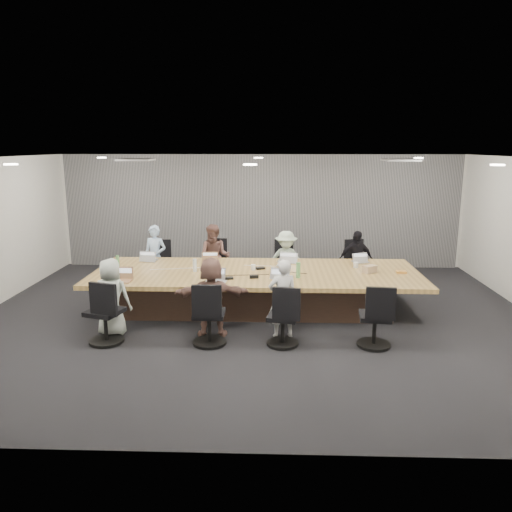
{
  "coord_description": "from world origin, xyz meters",
  "views": [
    {
      "loc": [
        0.31,
        -8.44,
        3.02
      ],
      "look_at": [
        0.0,
        0.4,
        1.05
      ],
      "focal_mm": 35.0,
      "sensor_mm": 36.0,
      "label": 1
    }
  ],
  "objects_px": {
    "person_3": "(356,261)",
    "person_5": "(212,297)",
    "bottle_clear": "(195,265)",
    "laptop_2": "(287,261)",
    "laptop_5": "(215,282)",
    "chair_6": "(283,321)",
    "chair_4": "(105,317)",
    "laptop_1": "(212,261)",
    "laptop_4": "(121,281)",
    "person_6": "(283,299)",
    "conference_table": "(256,289)",
    "chair_3": "(353,268)",
    "chair_7": "(375,321)",
    "laptop_3": "(360,262)",
    "chair_2": "(285,268)",
    "person_4": "(111,297)",
    "laptop_0": "(149,260)",
    "chair_5": "(209,319)",
    "mug_brown": "(111,270)",
    "chair_1": "(217,267)",
    "laptop_6": "(282,283)",
    "canvas_bag": "(370,269)",
    "chair_0": "(160,268)",
    "person_0": "(155,257)",
    "stapler": "(254,277)",
    "snack_packet": "(401,272)",
    "bottle_green_left": "(118,261)",
    "bottle_green_right": "(298,270)",
    "person_1": "(215,257)"
  },
  "relations": [
    {
      "from": "person_3",
      "to": "person_5",
      "type": "xyz_separation_m",
      "value": [
        -2.72,
        -2.7,
        0.01
      ]
    },
    {
      "from": "person_3",
      "to": "bottle_clear",
      "type": "distance_m",
      "value": 3.49
    },
    {
      "from": "laptop_2",
      "to": "laptop_5",
      "type": "bearing_deg",
      "value": 62.61
    },
    {
      "from": "chair_6",
      "to": "laptop_5",
      "type": "height_order",
      "value": "chair_6"
    },
    {
      "from": "chair_4",
      "to": "laptop_1",
      "type": "distance_m",
      "value": 2.86
    },
    {
      "from": "laptop_4",
      "to": "laptop_1",
      "type": "bearing_deg",
      "value": 50.7
    },
    {
      "from": "laptop_5",
      "to": "person_6",
      "type": "relative_size",
      "value": 0.28
    },
    {
      "from": "conference_table",
      "to": "chair_3",
      "type": "distance_m",
      "value": 2.66
    },
    {
      "from": "person_3",
      "to": "person_6",
      "type": "bearing_deg",
      "value": -128.74
    },
    {
      "from": "chair_7",
      "to": "laptop_3",
      "type": "xyz_separation_m",
      "value": [
        0.19,
        2.5,
        0.35
      ]
    },
    {
      "from": "chair_2",
      "to": "laptop_1",
      "type": "height_order",
      "value": "chair_2"
    },
    {
      "from": "person_4",
      "to": "laptop_5",
      "type": "relative_size",
      "value": 3.55
    },
    {
      "from": "chair_7",
      "to": "laptop_1",
      "type": "xyz_separation_m",
      "value": [
        -2.79,
        2.5,
        0.35
      ]
    },
    {
      "from": "chair_6",
      "to": "laptop_0",
      "type": "xyz_separation_m",
      "value": [
        -2.67,
        2.5,
        0.36
      ]
    },
    {
      "from": "laptop_1",
      "to": "chair_5",
      "type": "bearing_deg",
      "value": 92.33
    },
    {
      "from": "mug_brown",
      "to": "person_4",
      "type": "bearing_deg",
      "value": -72.02
    },
    {
      "from": "chair_6",
      "to": "mug_brown",
      "type": "bearing_deg",
      "value": 165.99
    },
    {
      "from": "person_5",
      "to": "person_6",
      "type": "distance_m",
      "value": 1.13
    },
    {
      "from": "chair_2",
      "to": "chair_3",
      "type": "relative_size",
      "value": 0.98
    },
    {
      "from": "chair_1",
      "to": "laptop_6",
      "type": "xyz_separation_m",
      "value": [
        1.39,
        -2.5,
        0.35
      ]
    },
    {
      "from": "chair_3",
      "to": "person_5",
      "type": "height_order",
      "value": "person_5"
    },
    {
      "from": "laptop_5",
      "to": "mug_brown",
      "type": "xyz_separation_m",
      "value": [
        -1.98,
        0.58,
        0.04
      ]
    },
    {
      "from": "canvas_bag",
      "to": "chair_0",
      "type": "bearing_deg",
      "value": 157.98
    },
    {
      "from": "chair_7",
      "to": "conference_table",
      "type": "bearing_deg",
      "value": 143.66
    },
    {
      "from": "laptop_2",
      "to": "person_0",
      "type": "bearing_deg",
      "value": -0.56
    },
    {
      "from": "chair_5",
      "to": "laptop_2",
      "type": "distance_m",
      "value": 2.82
    },
    {
      "from": "chair_1",
      "to": "laptop_0",
      "type": "bearing_deg",
      "value": 35.9
    },
    {
      "from": "stapler",
      "to": "chair_7",
      "type": "bearing_deg",
      "value": -46.59
    },
    {
      "from": "laptop_2",
      "to": "laptop_6",
      "type": "height_order",
      "value": "same"
    },
    {
      "from": "laptop_2",
      "to": "canvas_bag",
      "type": "distance_m",
      "value": 1.71
    },
    {
      "from": "chair_7",
      "to": "chair_3",
      "type": "bearing_deg",
      "value": 92.87
    },
    {
      "from": "chair_7",
      "to": "chair_4",
      "type": "bearing_deg",
      "value": -173.98
    },
    {
      "from": "chair_2",
      "to": "snack_packet",
      "type": "bearing_deg",
      "value": 148.9
    },
    {
      "from": "chair_0",
      "to": "chair_3",
      "type": "relative_size",
      "value": 0.91
    },
    {
      "from": "conference_table",
      "to": "mug_brown",
      "type": "relative_size",
      "value": 55.56
    },
    {
      "from": "chair_0",
      "to": "canvas_bag",
      "type": "relative_size",
      "value": 2.94
    },
    {
      "from": "laptop_0",
      "to": "person_5",
      "type": "relative_size",
      "value": 0.25
    },
    {
      "from": "chair_3",
      "to": "laptop_3",
      "type": "bearing_deg",
      "value": 78.93
    },
    {
      "from": "chair_6",
      "to": "person_0",
      "type": "bearing_deg",
      "value": 142.53
    },
    {
      "from": "chair_0",
      "to": "bottle_green_left",
      "type": "xyz_separation_m",
      "value": [
        -0.45,
        -1.5,
        0.5
      ]
    },
    {
      "from": "snack_packet",
      "to": "person_4",
      "type": "bearing_deg",
      "value": -165.18
    },
    {
      "from": "chair_2",
      "to": "person_5",
      "type": "xyz_separation_m",
      "value": [
        -1.25,
        -3.05,
        0.27
      ]
    },
    {
      "from": "bottle_green_left",
      "to": "bottle_green_right",
      "type": "distance_m",
      "value": 3.46
    },
    {
      "from": "laptop_5",
      "to": "bottle_clear",
      "type": "relative_size",
      "value": 1.52
    },
    {
      "from": "laptop_3",
      "to": "person_6",
      "type": "bearing_deg",
      "value": 40.25
    },
    {
      "from": "person_3",
      "to": "stapler",
      "type": "xyz_separation_m",
      "value": [
        -2.07,
        -1.87,
        0.13
      ]
    },
    {
      "from": "laptop_2",
      "to": "bottle_green_left",
      "type": "distance_m",
      "value": 3.29
    },
    {
      "from": "chair_1",
      "to": "chair_2",
      "type": "xyz_separation_m",
      "value": [
        1.51,
        0.0,
        -0.01
      ]
    },
    {
      "from": "chair_5",
      "to": "bottle_green_left",
      "type": "height_order",
      "value": "bottle_green_left"
    },
    {
      "from": "person_1",
      "to": "laptop_3",
      "type": "bearing_deg",
      "value": -6.85
    }
  ]
}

